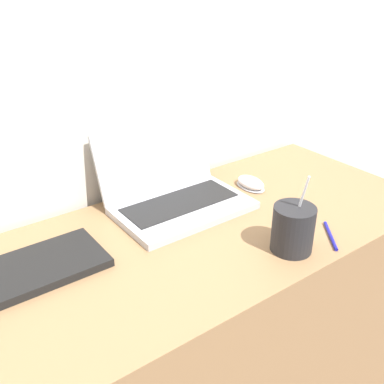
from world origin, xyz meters
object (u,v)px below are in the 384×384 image
at_px(drink_cup, 293,228).
at_px(computer_mouse, 251,183).
at_px(laptop, 173,190).
at_px(pen, 331,236).
at_px(external_keyboard, 4,280).

bearing_deg(drink_cup, computer_mouse, 63.46).
bearing_deg(laptop, pen, -59.60).
height_order(laptop, computer_mouse, laptop).
distance_m(drink_cup, computer_mouse, 0.36).
distance_m(laptop, drink_cup, 0.38).
xyz_separation_m(laptop, pen, (0.23, -0.39, -0.04)).
distance_m(computer_mouse, pen, 0.34).
bearing_deg(external_keyboard, pen, -22.52).
relative_size(computer_mouse, external_keyboard, 0.24).
distance_m(computer_mouse, external_keyboard, 0.77).
height_order(computer_mouse, external_keyboard, computer_mouse).
bearing_deg(drink_cup, pen, -10.52).
distance_m(drink_cup, external_keyboard, 0.68).
relative_size(laptop, computer_mouse, 3.48).
distance_m(laptop, external_keyboard, 0.52).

